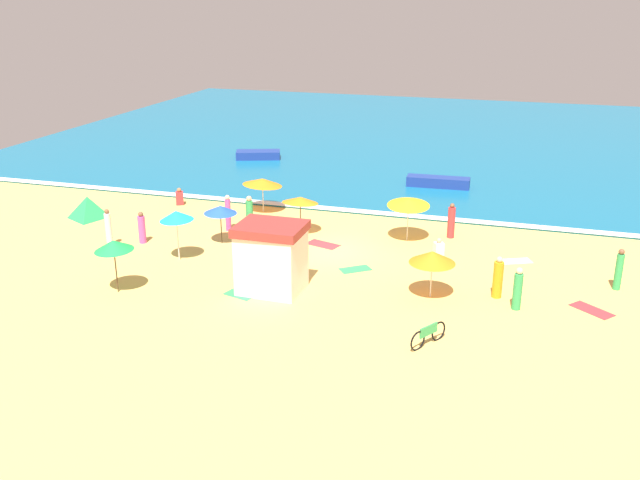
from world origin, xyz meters
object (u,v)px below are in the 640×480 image
lifeguard_cabana (271,257)px  beachgoer_2 (498,279)px  beach_umbrella_2 (114,245)px  beach_umbrella_6 (300,200)px  beach_umbrella_0 (263,182)px  beachgoer_3 (228,213)px  beach_tent (88,207)px  beachgoer_1 (249,213)px  beachgoer_10 (180,197)px  beach_umbrella_1 (432,257)px  beach_umbrella_3 (176,216)px  beachgoer_9 (439,248)px  beachgoer_7 (518,290)px  beachgoer_6 (142,228)px  parked_bicycle (428,335)px  small_boat_1 (438,182)px  beachgoer_4 (108,229)px  beachgoer_8 (451,222)px  beachgoer_0 (619,270)px  small_boat_0 (258,155)px  beach_umbrella_4 (220,210)px  beach_umbrella_5 (409,202)px

lifeguard_cabana → beachgoer_2: lifeguard_cabana is taller
beach_umbrella_2 → beach_umbrella_6: beach_umbrella_2 is taller
beach_umbrella_0 → beachgoer_3: (-0.50, -3.55, -0.77)m
beach_tent → beachgoer_2: bearing=-11.0°
lifeguard_cabana → beachgoer_3: (-4.79, 6.44, -0.53)m
beachgoer_1 → beachgoer_10: beachgoer_1 is taller
beach_umbrella_1 → beach_umbrella_3: 11.56m
beachgoer_9 → beachgoer_2: bearing=-54.3°
beachgoer_7 → beachgoer_6: bearing=172.0°
beach_umbrella_6 → parked_bicycle: 12.72m
small_boat_1 → beach_umbrella_1: bearing=-82.9°
beach_umbrella_1 → beach_umbrella_2: 12.63m
beachgoer_2 → beachgoer_4: 18.04m
beach_umbrella_6 → beachgoer_8: bearing=12.6°
beachgoer_9 → lifeguard_cabana: bearing=-134.6°
beach_umbrella_2 → beachgoer_6: 6.01m
beach_tent → beachgoer_0: size_ratio=1.34×
beachgoer_1 → beachgoer_7: bearing=-24.2°
beachgoer_8 → beachgoer_10: (-15.47, 1.19, -0.40)m
parked_bicycle → beach_umbrella_1: bearing=97.5°
beach_umbrella_3 → beachgoer_9: 12.01m
beachgoer_3 → beachgoer_4: same height
beach_umbrella_2 → beachgoer_0: 20.38m
beachgoer_2 → beachgoer_8: 7.18m
beachgoer_10 → small_boat_0: size_ratio=0.29×
beachgoer_0 → beachgoer_8: 8.55m
beach_umbrella_0 → small_boat_0: bearing=113.0°
beachgoer_4 → beachgoer_8: beachgoer_4 is taller
beachgoer_8 → lifeguard_cabana: bearing=-125.4°
beachgoer_0 → beach_umbrella_4: bearing=178.7°
beach_umbrella_5 → beachgoer_2: 7.40m
lifeguard_cabana → beachgoer_7: 9.68m
beach_tent → beach_umbrella_5: bearing=4.8°
beachgoer_0 → beachgoer_6: 21.47m
beach_umbrella_4 → beachgoer_1: size_ratio=1.24×
beach_umbrella_2 → beach_umbrella_0: bearing=82.2°
beachgoer_7 → beachgoer_9: 6.18m
beachgoer_3 → beach_umbrella_3: bearing=-95.8°
lifeguard_cabana → beachgoer_9: 8.51m
beach_umbrella_1 → beachgoer_2: (2.53, 0.77, -0.90)m
lifeguard_cabana → beachgoer_8: bearing=54.6°
beachgoer_6 → beachgoer_10: bearing=101.8°
beach_umbrella_0 → beachgoer_9: beach_umbrella_0 is taller
beach_umbrella_4 → beachgoer_9: 10.45m
lifeguard_cabana → beachgoer_10: bearing=133.5°
beachgoer_0 → beachgoer_9: (-7.53, 1.79, -0.49)m
beach_umbrella_2 → parked_bicycle: (12.74, -0.83, -1.62)m
beachgoer_7 → beachgoer_10: beachgoer_7 is taller
beach_umbrella_6 → beachgoer_10: 8.77m
parked_bicycle → beachgoer_8: beachgoer_8 is taller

